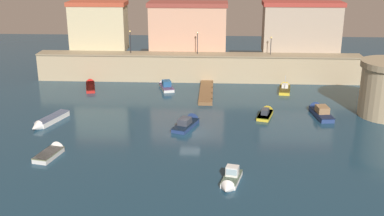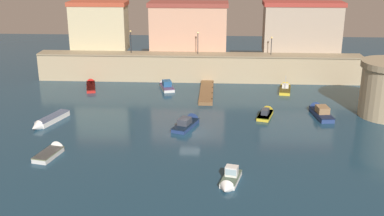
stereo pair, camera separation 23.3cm
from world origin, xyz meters
name	(u,v)px [view 1 (the left image)]	position (x,y,z in m)	size (l,w,h in m)	color
ground_plane	(190,133)	(0.00, 0.00, 0.00)	(136.87, 136.87, 0.00)	#19384C
quay_wall	(198,67)	(0.00, 24.42, 2.35)	(54.53, 3.52, 4.68)	tan
old_town_backdrop	(204,26)	(0.90, 28.53, 8.69)	(47.07, 5.88, 8.58)	#C6B88E
pier_dock	(206,92)	(1.63, 16.76, 0.26)	(2.04, 12.10, 0.70)	brown
quay_lamp_0	(130,38)	(-11.41, 24.42, 7.19)	(0.32, 0.32, 3.84)	black
quay_lamp_1	(197,39)	(-0.10, 24.42, 7.12)	(0.32, 0.32, 3.72)	black
quay_lamp_2	(271,42)	(12.14, 24.42, 6.71)	(0.32, 0.32, 3.01)	black
moored_boat_0	(48,121)	(-18.52, 2.17, 0.40)	(3.49, 7.07, 1.35)	white
moored_boat_1	(53,151)	(-14.75, -7.20, 0.31)	(2.68, 5.16, 1.62)	silver
moored_boat_2	(319,111)	(17.31, 7.87, 0.48)	(2.53, 7.19, 2.02)	navy
moored_boat_3	(266,113)	(10.05, 7.19, 0.32)	(2.87, 5.45, 1.67)	gold
moored_boat_4	(189,122)	(-0.30, 2.74, 0.40)	(3.78, 6.48, 1.91)	navy
moored_boat_5	(90,85)	(-17.45, 19.63, 0.30)	(3.10, 7.11, 1.27)	red
moored_boat_6	(230,180)	(4.66, -13.37, 0.42)	(2.49, 4.70, 1.97)	white
moored_boat_7	(166,85)	(-5.08, 19.81, 0.42)	(3.22, 5.99, 1.96)	silver
moored_boat_8	(285,88)	(14.16, 19.38, 0.35)	(2.47, 5.79, 3.20)	gold
mooring_buoy_0	(65,113)	(-17.70, 6.43, 0.00)	(0.61, 0.61, 0.61)	red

